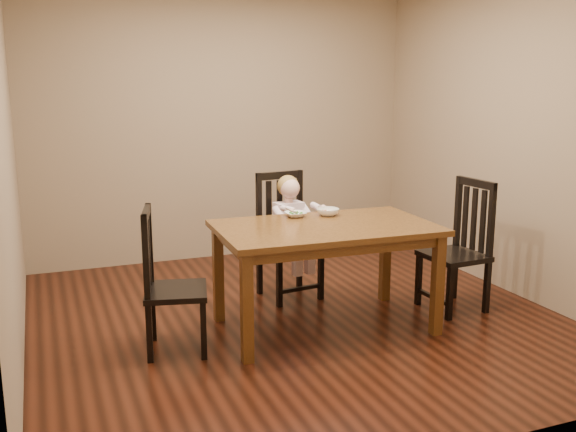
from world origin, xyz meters
name	(u,v)px	position (x,y,z in m)	size (l,w,h in m)	color
room	(298,147)	(0.00, 0.00, 1.35)	(4.01, 4.01, 2.71)	#421A0E
dining_table	(325,237)	(0.12, -0.25, 0.70)	(1.62, 1.01, 0.79)	#442B10
chair_child	(287,238)	(0.13, 0.55, 0.51)	(0.51, 0.49, 1.07)	black
chair_left	(168,284)	(-1.05, -0.24, 0.48)	(0.50, 0.52, 1.00)	black
chair_right	(459,248)	(1.31, -0.26, 0.51)	(0.47, 0.49, 1.06)	black
toddler	(290,223)	(0.14, 0.50, 0.65)	(0.32, 0.40, 0.54)	white
bowl_peas	(295,214)	(0.02, 0.09, 0.81)	(0.16, 0.16, 0.04)	white
bowl_veg	(328,212)	(0.28, 0.05, 0.82)	(0.18, 0.18, 0.06)	white
fork	(292,212)	(-0.02, 0.08, 0.84)	(0.07, 0.10, 0.04)	silver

